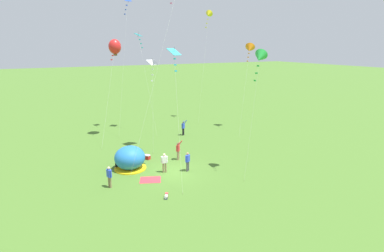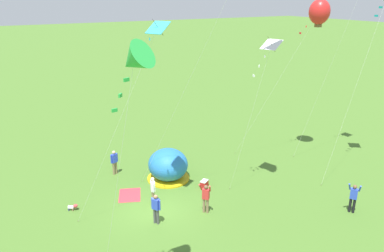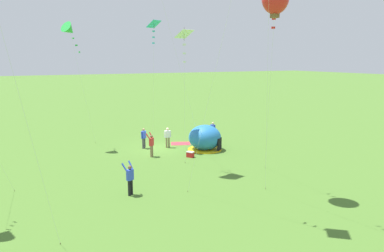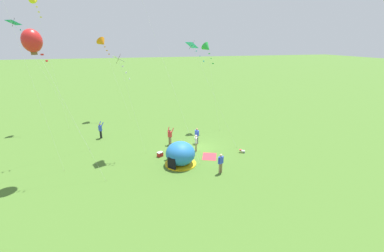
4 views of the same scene
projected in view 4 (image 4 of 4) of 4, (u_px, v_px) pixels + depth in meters
name	position (u px, v px, depth m)	size (l,w,h in m)	color
ground_plane	(196.00, 148.00, 26.56)	(300.00, 300.00, 0.00)	#477028
popup_tent	(180.00, 154.00, 22.76)	(2.81, 2.81, 2.10)	#2672BF
picnic_blanket	(209.00, 156.00, 24.57)	(1.70, 1.30, 0.01)	#CC333D
cooler_box	(160.00, 154.00, 24.56)	(0.59, 0.64, 0.44)	red
toddler_crawling	(242.00, 151.00, 25.38)	(0.44, 0.53, 0.32)	white
person_far_back	(197.00, 135.00, 27.44)	(0.53, 0.40, 1.72)	#4C4C51
person_watching_sky	(170.00, 136.00, 27.07)	(0.71, 0.70, 1.89)	#8C7251
person_with_toddler	(196.00, 142.00, 25.53)	(0.57, 0.34, 1.72)	#8C7251
person_near_tent	(221.00, 162.00, 21.28)	(0.36, 0.56, 1.72)	#8C7251
person_arms_raised	(100.00, 130.00, 28.92)	(0.72, 0.67, 1.89)	black
kite_green	(207.00, 48.00, 29.98)	(2.73, 2.00, 10.40)	silver
kite_white	(120.00, 62.00, 22.87)	(1.54, 2.40, 9.46)	silver
kite_yellow	(34.00, 1.00, 29.30)	(3.36, 2.74, 15.45)	silver
kite_red	(32.00, 41.00, 18.69)	(3.79, 4.92, 11.39)	silver
kite_orange	(102.00, 43.00, 34.34)	(4.19, 3.87, 11.03)	silver
kite_cyan	(194.00, 48.00, 23.68)	(2.07, 5.04, 10.56)	silver
kite_teal	(17.00, 28.00, 21.08)	(1.20, 5.01, 12.33)	silver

